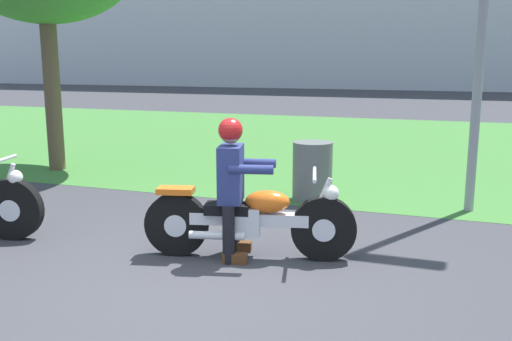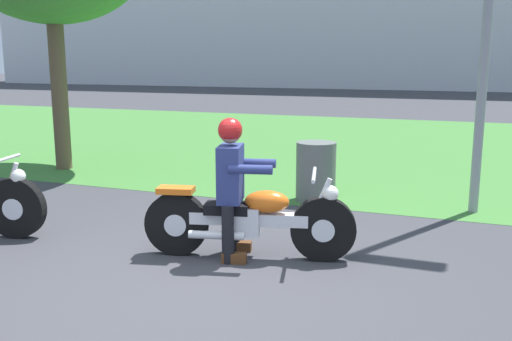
% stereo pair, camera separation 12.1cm
% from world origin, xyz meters
% --- Properties ---
extents(ground, '(120.00, 120.00, 0.00)m').
position_xyz_m(ground, '(0.00, 0.00, 0.00)').
color(ground, '#38383D').
extents(grass_verge, '(60.00, 12.00, 0.01)m').
position_xyz_m(grass_verge, '(0.00, 9.03, 0.00)').
color(grass_verge, '#3D7533').
rests_on(grass_verge, ground).
extents(motorcycle_lead, '(2.08, 0.79, 0.88)m').
position_xyz_m(motorcycle_lead, '(0.22, 0.90, 0.39)').
color(motorcycle_lead, black).
rests_on(motorcycle_lead, ground).
extents(rider_lead, '(0.62, 0.55, 1.40)m').
position_xyz_m(rider_lead, '(0.05, 0.86, 0.82)').
color(rider_lead, black).
rests_on(rider_lead, ground).
extents(trash_can, '(0.55, 0.55, 0.83)m').
position_xyz_m(trash_can, '(0.22, 3.41, 0.41)').
color(trash_can, '#595E5B').
rests_on(trash_can, ground).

